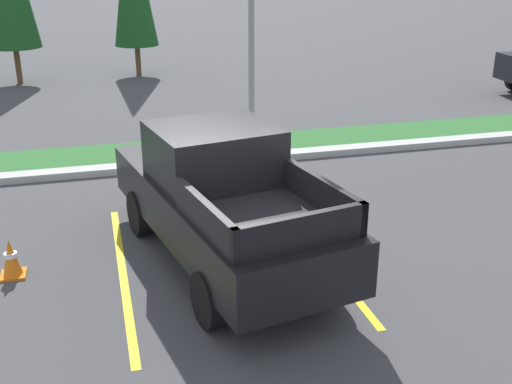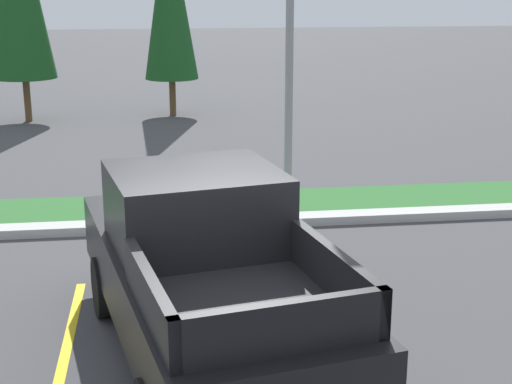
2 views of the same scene
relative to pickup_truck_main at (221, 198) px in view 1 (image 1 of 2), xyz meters
The scene contains 7 objects.
ground_plane 1.14m from the pickup_truck_main, 64.48° to the right, with size 120.00×120.00×0.00m, color #424244.
parking_line_near 1.86m from the pickup_truck_main, behind, with size 0.12×4.80×0.01m, color yellow.
parking_line_far 1.87m from the pickup_truck_main, ahead, with size 0.12×4.80×0.01m, color yellow.
curb_strip 4.69m from the pickup_truck_main, 87.54° to the left, with size 56.00×0.40×0.15m, color #B2B2AD.
grass_median 5.78m from the pickup_truck_main, 88.02° to the left, with size 56.00×1.80×0.06m, color #2D662D.
pickup_truck_main is the anchor object (origin of this frame).
traffic_cone 3.22m from the pickup_truck_main, behind, with size 0.36×0.36×0.60m.
Camera 1 is at (-1.94, -8.14, 4.55)m, focal length 43.73 mm.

